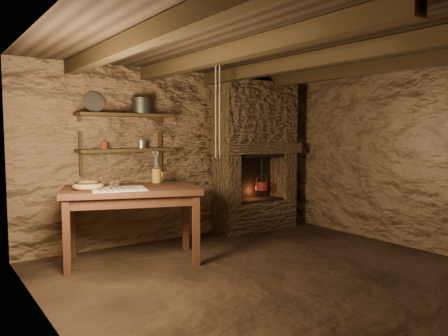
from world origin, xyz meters
TOP-DOWN VIEW (x-y plane):
  - floor at (0.00, 0.00)m, footprint 4.50×4.50m
  - back_wall at (0.00, 2.00)m, footprint 4.50×0.04m
  - left_wall at (-2.25, 0.00)m, footprint 0.04×4.00m
  - right_wall at (2.25, 0.00)m, footprint 0.04×4.00m
  - ceiling at (0.00, 0.00)m, footprint 4.50×4.00m
  - beam_far_left at (-1.50, 0.00)m, footprint 0.14×3.95m
  - beam_mid_left at (-0.50, 0.00)m, footprint 0.14×3.95m
  - beam_mid_right at (0.50, 0.00)m, footprint 0.14×3.95m
  - beam_far_right at (1.50, 0.00)m, footprint 0.14×3.95m
  - shelf_lower at (-0.85, 1.84)m, footprint 1.25×0.30m
  - shelf_upper at (-0.85, 1.84)m, footprint 1.25×0.30m
  - hearth at (1.25, 1.77)m, footprint 1.43×0.51m
  - work_table at (-1.03, 1.27)m, footprint 1.76×1.37m
  - linen_cloth at (-1.23, 1.15)m, footprint 0.69×0.61m
  - pewter_cutlery_row at (-1.23, 1.13)m, footprint 0.52×0.31m
  - drinking_glasses at (-1.21, 1.26)m, footprint 0.19×0.06m
  - stoneware_jug at (-0.59, 1.49)m, footprint 0.14×0.14m
  - wooden_bowl at (-1.52, 1.34)m, footprint 0.45×0.45m
  - iron_stockpot at (-0.63, 1.84)m, footprint 0.32×0.32m
  - tin_pan at (-1.23, 1.94)m, footprint 0.28×0.14m
  - small_kettle at (-0.63, 1.84)m, footprint 0.17×0.15m
  - rusty_tin at (-1.14, 1.84)m, footprint 0.10×0.10m
  - red_pot at (1.34, 1.72)m, footprint 0.21×0.19m
  - hanging_ropes at (0.05, 1.05)m, footprint 0.08×0.08m

SIDE VIEW (x-z plane):
  - floor at x=0.00m, z-range 0.00..0.00m
  - work_table at x=-1.03m, z-range 0.03..0.92m
  - red_pot at x=1.34m, z-range 0.43..0.97m
  - linen_cloth at x=-1.23m, z-range 0.89..0.90m
  - pewter_cutlery_row at x=-1.23m, z-range 0.90..0.91m
  - wooden_bowl at x=-1.52m, z-range 0.87..0.99m
  - drinking_glasses at x=-1.21m, z-range 0.90..0.97m
  - stoneware_jug at x=-0.59m, z-range 0.86..1.26m
  - back_wall at x=0.00m, z-range 0.00..2.40m
  - left_wall at x=-2.25m, z-range 0.00..2.40m
  - right_wall at x=2.25m, z-range 0.00..2.40m
  - hearth at x=1.25m, z-range 0.08..2.38m
  - shelf_lower at x=-0.85m, z-range 1.28..1.32m
  - rusty_tin at x=-1.14m, z-range 1.32..1.41m
  - small_kettle at x=-0.63m, z-range 1.29..1.45m
  - shelf_upper at x=-0.85m, z-range 1.73..1.77m
  - hanging_ropes at x=0.05m, z-range 1.20..2.40m
  - iron_stockpot at x=-0.63m, z-range 1.77..1.96m
  - tin_pan at x=-1.23m, z-range 1.77..2.04m
  - beam_far_left at x=-1.50m, z-range 2.23..2.39m
  - beam_mid_left at x=-0.50m, z-range 2.23..2.39m
  - beam_mid_right at x=0.50m, z-range 2.23..2.39m
  - beam_far_right at x=1.50m, z-range 2.23..2.39m
  - ceiling at x=0.00m, z-range 2.38..2.42m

